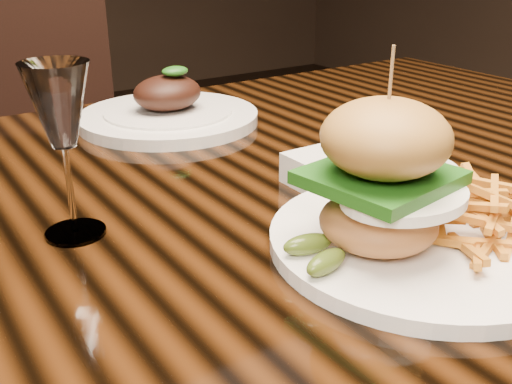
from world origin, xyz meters
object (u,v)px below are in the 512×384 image
wine_glass (60,112)px  far_dish (169,112)px  chair_far (37,149)px  dining_table (227,234)px  burger_plate (417,204)px

wine_glass → far_dish: 0.41m
wine_glass → chair_far: bearing=78.8°
dining_table → chair_far: 0.90m
dining_table → chair_far: chair_far is taller
dining_table → burger_plate: bearing=-78.2°
dining_table → far_dish: far_dish is taller
burger_plate → wine_glass: size_ratio=1.69×
far_dish → chair_far: bearing=96.3°
burger_plate → far_dish: bearing=93.7°
burger_plate → chair_far: chair_far is taller
far_dish → dining_table: bearing=-100.9°
burger_plate → far_dish: burger_plate is taller
burger_plate → far_dish: (-0.00, 0.52, -0.03)m
wine_glass → far_dish: (0.25, 0.30, -0.11)m
wine_glass → chair_far: chair_far is taller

